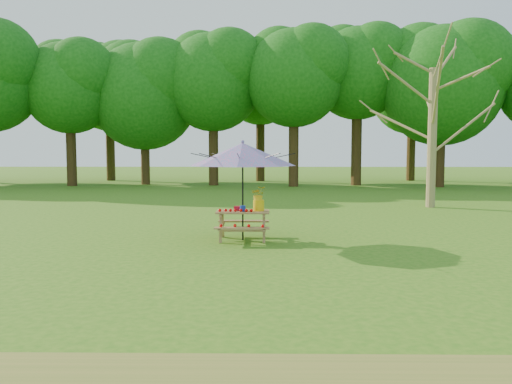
{
  "coord_description": "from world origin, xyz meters",
  "views": [
    {
      "loc": [
        0.18,
        -7.0,
        2.01
      ],
      "look_at": [
        0.02,
        4.21,
        1.1
      ],
      "focal_mm": 35.0,
      "sensor_mm": 36.0,
      "label": 1
    }
  ],
  "objects_px": {
    "patio_umbrella": "(243,154)",
    "flower_bucket": "(259,198)",
    "picnic_table": "(243,226)",
    "bare_tree": "(436,9)"
  },
  "relations": [
    {
      "from": "patio_umbrella",
      "to": "flower_bucket",
      "type": "relative_size",
      "value": 4.45
    },
    {
      "from": "picnic_table",
      "to": "flower_bucket",
      "type": "xyz_separation_m",
      "value": [
        0.36,
        0.01,
        0.64
      ]
    },
    {
      "from": "bare_tree",
      "to": "patio_umbrella",
      "type": "height_order",
      "value": "bare_tree"
    },
    {
      "from": "picnic_table",
      "to": "patio_umbrella",
      "type": "bearing_deg",
      "value": 84.81
    },
    {
      "from": "picnic_table",
      "to": "bare_tree",
      "type": "bearing_deg",
      "value": 46.41
    },
    {
      "from": "patio_umbrella",
      "to": "flower_bucket",
      "type": "bearing_deg",
      "value": 1.29
    },
    {
      "from": "picnic_table",
      "to": "patio_umbrella",
      "type": "distance_m",
      "value": 1.62
    },
    {
      "from": "patio_umbrella",
      "to": "bare_tree",
      "type": "bearing_deg",
      "value": 46.4
    },
    {
      "from": "picnic_table",
      "to": "flower_bucket",
      "type": "relative_size",
      "value": 2.34
    },
    {
      "from": "patio_umbrella",
      "to": "flower_bucket",
      "type": "xyz_separation_m",
      "value": [
        0.36,
        0.01,
        -0.98
      ]
    }
  ]
}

